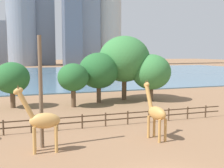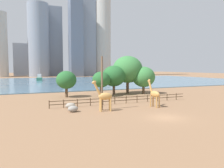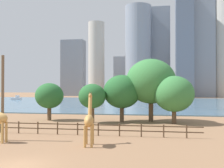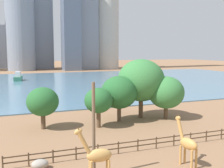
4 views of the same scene
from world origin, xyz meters
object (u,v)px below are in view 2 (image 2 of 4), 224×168
(boat_sailboat, at_px, (39,78))
(boulder_by_pole, at_px, (73,109))
(tree_right_tall, at_px, (144,77))
(giraffe_tall, at_px, (104,96))
(utility_pole, at_px, (102,83))
(boulder_near_fence, at_px, (71,106))
(tree_left_large, at_px, (114,76))
(tree_center_broad, at_px, (66,80))
(giraffe_companion, at_px, (154,94))
(tree_right_small, at_px, (128,69))
(tree_left_small, at_px, (101,80))

(boat_sailboat, bearing_deg, boulder_by_pole, -174.63)
(tree_right_tall, bearing_deg, giraffe_tall, -135.19)
(utility_pole, bearing_deg, boulder_near_fence, 142.16)
(boulder_near_fence, bearing_deg, utility_pole, -37.84)
(boulder_by_pole, relative_size, tree_left_large, 0.22)
(tree_center_broad, bearing_deg, giraffe_tall, -83.19)
(boulder_near_fence, relative_size, boulder_by_pole, 1.04)
(giraffe_companion, distance_m, boat_sailboat, 82.75)
(boulder_near_fence, height_order, tree_right_tall, tree_right_tall)
(tree_right_small, relative_size, boat_sailboat, 1.25)
(giraffe_tall, relative_size, boulder_near_fence, 3.04)
(boulder_near_fence, distance_m, boat_sailboat, 77.92)
(tree_left_large, xyz_separation_m, tree_right_tall, (7.45, -1.08, -0.28))
(boulder_near_fence, height_order, boat_sailboat, boat_sailboat)
(tree_right_tall, bearing_deg, tree_left_large, 171.78)
(tree_right_small, xyz_separation_m, boat_sailboat, (-15.77, 63.44, -4.66))
(giraffe_companion, bearing_deg, boulder_near_fence, 62.49)
(tree_left_large, height_order, tree_right_small, tree_right_small)
(boulder_by_pole, bearing_deg, boulder_near_fence, 84.57)
(tree_center_broad, height_order, tree_right_small, tree_right_small)
(boulder_near_fence, bearing_deg, tree_right_tall, 30.75)
(boulder_by_pole, distance_m, boat_sailboat, 80.83)
(utility_pole, bearing_deg, tree_right_small, 53.04)
(boulder_near_fence, distance_m, tree_right_tall, 24.27)
(boat_sailboat, bearing_deg, utility_pole, -171.55)
(tree_left_large, distance_m, tree_right_small, 4.60)
(tree_center_broad, bearing_deg, boulder_near_fence, -98.52)
(boulder_by_pole, bearing_deg, giraffe_companion, -5.21)
(giraffe_companion, distance_m, tree_right_small, 19.49)
(tree_center_broad, bearing_deg, tree_left_large, 0.86)
(giraffe_companion, bearing_deg, utility_pole, 74.24)
(utility_pole, distance_m, tree_center_broad, 16.49)
(giraffe_tall, xyz_separation_m, tree_left_small, (5.17, 15.39, 1.53))
(giraffe_tall, height_order, utility_pole, utility_pole)
(tree_left_small, bearing_deg, utility_pole, -109.64)
(giraffe_tall, bearing_deg, boulder_near_fence, -40.19)
(utility_pole, distance_m, boulder_by_pole, 5.64)
(utility_pole, xyz_separation_m, tree_left_small, (5.13, 14.38, -0.27))
(giraffe_tall, xyz_separation_m, tree_left_large, (9.12, 17.53, 2.18))
(giraffe_tall, relative_size, tree_left_small, 0.85)
(boulder_near_fence, height_order, boulder_by_pole, boulder_by_pole)
(tree_right_small, bearing_deg, boulder_near_fence, -140.20)
(giraffe_companion, bearing_deg, tree_center_broad, 22.25)
(giraffe_companion, height_order, boat_sailboat, boat_sailboat)
(tree_right_tall, distance_m, tree_right_small, 4.32)
(giraffe_companion, distance_m, boulder_by_pole, 13.19)
(tree_left_large, distance_m, tree_right_tall, 7.53)
(giraffe_companion, xyz_separation_m, boulder_near_fence, (-12.75, 4.09, -1.71))
(boulder_by_pole, distance_m, tree_left_large, 21.45)
(giraffe_tall, distance_m, tree_right_tall, 23.42)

